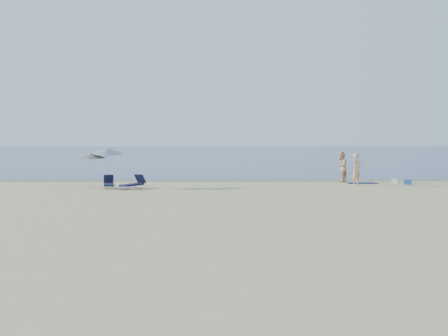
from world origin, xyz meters
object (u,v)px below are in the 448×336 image
object	(u,v)px
blue_cooler	(408,182)
person_left	(357,169)
person_right	(341,167)
umbrella_near	(107,151)

from	to	relation	value
blue_cooler	person_left	bearing A→B (deg)	-150.42
person_right	blue_cooler	distance (m)	4.09
person_right	blue_cooler	xyz separation A→B (m)	(3.54, -1.90, -0.79)
person_left	person_right	distance (m)	2.46
blue_cooler	umbrella_near	distance (m)	17.58
blue_cooler	umbrella_near	world-z (taller)	umbrella_near
person_left	umbrella_near	size ratio (longest dim) A/B	0.80
person_right	person_left	bearing A→B (deg)	36.37
person_right	umbrella_near	world-z (taller)	umbrella_near
person_right	blue_cooler	bearing A→B (deg)	89.28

